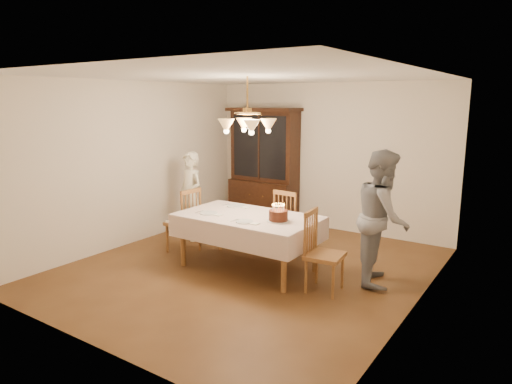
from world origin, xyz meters
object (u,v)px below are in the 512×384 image
Objects in this scene: china_hutch at (264,168)px; elderly_woman at (191,196)px; birthday_cake at (278,216)px; dining_table at (248,221)px; chair_far_side at (291,226)px.

china_hutch is 1.47× the size of elderly_woman.
birthday_cake is at bearing -1.14° from elderly_woman.
birthday_cake reaches higher than dining_table.
chair_far_side is at bearing -45.09° from china_hutch.
elderly_woman is (-1.76, -0.27, 0.29)m from chair_far_side.
dining_table is at bearing 175.91° from birthday_cake.
chair_far_side is 1.03m from birthday_cake.
elderly_woman is (-0.38, -1.66, -0.30)m from china_hutch.
china_hutch is 7.20× the size of birthday_cake.
dining_table is 1.29× the size of elderly_woman.
dining_table is 0.53m from birthday_cake.
dining_table is at bearing -102.59° from chair_far_side.
chair_far_side is 0.68× the size of elderly_woman.
elderly_woman is at bearing 163.04° from birthday_cake.
elderly_woman reaches higher than birthday_cake.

